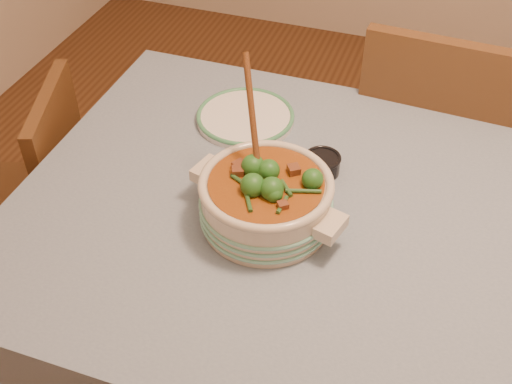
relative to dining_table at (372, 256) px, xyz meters
The scene contains 6 objects.
dining_table is the anchor object (origin of this frame).
stew_casserole 0.30m from the dining_table, 166.29° to the right, with size 0.38×0.35×0.35m.
white_plate 0.52m from the dining_table, 145.44° to the left, with size 0.26×0.26×0.02m.
condiment_bowl 0.25m from the dining_table, 138.56° to the left, with size 0.11×0.11×0.05m.
chair_far 0.65m from the dining_table, 83.31° to the left, with size 0.47×0.47×0.96m.
chair_left 1.05m from the dining_table, behind, with size 0.48×0.48×0.82m.
Camera 1 is at (0.07, -1.04, 1.77)m, focal length 45.00 mm.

